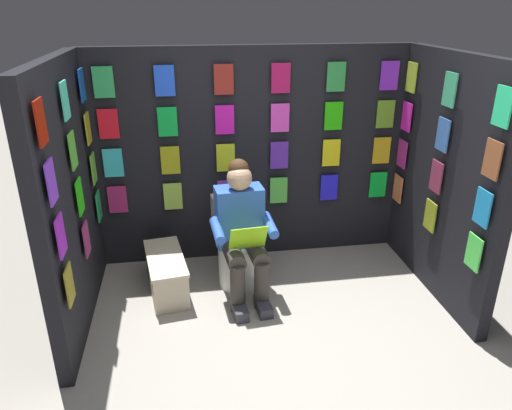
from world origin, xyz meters
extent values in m
plane|color=#9E998E|center=(0.00, 0.00, 0.00)|extent=(30.00, 30.00, 0.00)
cube|color=black|center=(0.00, -1.70, 1.01)|extent=(3.00, 0.10, 2.03)
cube|color=#A31F5F|center=(1.26, -1.61, 0.69)|extent=(0.17, 0.01, 0.26)
cube|color=#94C03D|center=(0.76, -1.61, 0.69)|extent=(0.17, 0.01, 0.26)
cube|color=#9E40D3|center=(0.25, -1.61, 0.69)|extent=(0.17, 0.01, 0.26)
cube|color=green|center=(-0.25, -1.61, 0.69)|extent=(0.17, 0.01, 0.26)
cube|color=#1B17E5|center=(-0.76, -1.61, 0.69)|extent=(0.17, 0.01, 0.26)
cube|color=green|center=(-1.26, -1.61, 0.69)|extent=(0.17, 0.01, 0.26)
cube|color=#2FB7CC|center=(1.26, -1.61, 1.04)|extent=(0.17, 0.01, 0.26)
cube|color=#9E9E12|center=(0.76, -1.61, 1.04)|extent=(0.17, 0.01, 0.26)
cube|color=#BFCF1B|center=(0.25, -1.61, 1.04)|extent=(0.17, 0.01, 0.26)
cube|color=#5121A5|center=(-0.25, -1.61, 1.04)|extent=(0.17, 0.01, 0.26)
cube|color=yellow|center=(-0.76, -1.61, 1.04)|extent=(0.17, 0.01, 0.26)
cube|color=gold|center=(-1.26, -1.61, 1.04)|extent=(0.17, 0.01, 0.26)
cube|color=red|center=(1.26, -1.61, 1.39)|extent=(0.17, 0.01, 0.26)
cube|color=green|center=(0.76, -1.61, 1.39)|extent=(0.17, 0.01, 0.26)
cube|color=#CE14A9|center=(0.25, -1.61, 1.39)|extent=(0.17, 0.01, 0.26)
cube|color=#E03DBE|center=(-0.25, -1.61, 1.39)|extent=(0.17, 0.01, 0.26)
cube|color=#23BE0A|center=(-0.76, -1.61, 1.39)|extent=(0.17, 0.01, 0.26)
cube|color=#5E9623|center=(-1.26, -1.61, 1.39)|extent=(0.17, 0.01, 0.26)
cube|color=green|center=(1.26, -1.61, 1.75)|extent=(0.17, 0.01, 0.26)
cube|color=blue|center=(0.76, -1.61, 1.75)|extent=(0.17, 0.01, 0.26)
cube|color=maroon|center=(0.25, -1.61, 1.75)|extent=(0.17, 0.01, 0.26)
cube|color=#AD1250|center=(-0.25, -1.61, 1.75)|extent=(0.17, 0.01, 0.26)
cube|color=#2A8D3F|center=(-0.76, -1.61, 1.75)|extent=(0.17, 0.01, 0.26)
cube|color=purple|center=(-1.26, -1.61, 1.75)|extent=(0.17, 0.01, 0.26)
cube|color=black|center=(-1.50, -0.82, 1.01)|extent=(0.10, 1.65, 2.03)
cube|color=#E46F45|center=(-1.41, -1.48, 0.69)|extent=(0.01, 0.17, 0.26)
cube|color=#93A325|center=(-1.41, -0.82, 0.69)|extent=(0.01, 0.17, 0.26)
cube|color=#4FE954|center=(-1.41, -0.17, 0.69)|extent=(0.01, 0.17, 0.26)
cube|color=#A92486|center=(-1.41, -1.48, 1.04)|extent=(0.01, 0.17, 0.26)
cube|color=#8D314F|center=(-1.41, -0.82, 1.04)|extent=(0.01, 0.17, 0.26)
cube|color=#2192DC|center=(-1.41, -0.17, 1.04)|extent=(0.01, 0.17, 0.26)
cube|color=#EA1EC1|center=(-1.41, -1.48, 1.39)|extent=(0.01, 0.17, 0.26)
cube|color=#3C6DC0|center=(-1.41, -0.82, 1.39)|extent=(0.01, 0.17, 0.26)
cube|color=#9A5632|center=(-1.41, -0.17, 1.39)|extent=(0.01, 0.17, 0.26)
cube|color=#A9D02E|center=(-1.41, -1.48, 1.75)|extent=(0.01, 0.17, 0.26)
cube|color=#3DB17B|center=(-1.41, -0.82, 1.75)|extent=(0.01, 0.17, 0.26)
cube|color=#2DE992|center=(-1.41, -0.17, 1.75)|extent=(0.01, 0.17, 0.26)
cube|color=black|center=(1.50, -0.82, 1.01)|extent=(0.10, 1.65, 2.03)
cube|color=olive|center=(1.41, -0.17, 0.69)|extent=(0.01, 0.17, 0.26)
cube|color=#A43573|center=(1.41, -0.82, 0.69)|extent=(0.01, 0.17, 0.26)
cube|color=green|center=(1.41, -1.48, 0.69)|extent=(0.01, 0.17, 0.26)
cube|color=#A525D6|center=(1.41, -0.17, 1.04)|extent=(0.01, 0.17, 0.26)
cube|color=#24D412|center=(1.41, -0.82, 1.04)|extent=(0.01, 0.17, 0.26)
cube|color=#6AB935|center=(1.41, -1.48, 1.04)|extent=(0.01, 0.17, 0.26)
cube|color=#7D38DC|center=(1.41, -0.17, 1.39)|extent=(0.01, 0.17, 0.26)
cube|color=#55BE35|center=(1.41, -0.82, 1.39)|extent=(0.01, 0.17, 0.26)
cube|color=#A2A624|center=(1.41, -1.48, 1.39)|extent=(0.01, 0.17, 0.26)
cube|color=#981808|center=(1.41, -0.17, 1.75)|extent=(0.01, 0.17, 0.26)
cube|color=#48DEB8|center=(1.41, -0.82, 1.75)|extent=(0.01, 0.17, 0.26)
cube|color=#164CB2|center=(1.41, -1.48, 1.75)|extent=(0.01, 0.17, 0.26)
cylinder|color=white|center=(0.20, -1.10, 0.20)|extent=(0.38, 0.38, 0.40)
cylinder|color=white|center=(0.20, -1.10, 0.41)|extent=(0.41, 0.41, 0.02)
cube|color=white|center=(0.22, -1.36, 0.58)|extent=(0.39, 0.21, 0.36)
cylinder|color=white|center=(0.21, -1.27, 0.58)|extent=(0.39, 0.10, 0.39)
cube|color=blue|center=(0.20, -1.07, 0.68)|extent=(0.42, 0.25, 0.52)
sphere|color=tan|center=(0.20, -1.04, 1.04)|extent=(0.21, 0.21, 0.21)
sphere|color=#472D19|center=(0.20, -1.07, 1.11)|extent=(0.17, 0.17, 0.17)
cylinder|color=#38332D|center=(0.08, -0.88, 0.44)|extent=(0.18, 0.41, 0.15)
cylinder|color=#38332D|center=(0.28, -0.87, 0.44)|extent=(0.18, 0.41, 0.15)
cylinder|color=#38332D|center=(0.06, -0.70, 0.21)|extent=(0.12, 0.12, 0.42)
cylinder|color=#38332D|center=(0.26, -0.69, 0.21)|extent=(0.12, 0.12, 0.42)
cube|color=#33333D|center=(0.06, -0.65, 0.04)|extent=(0.13, 0.27, 0.09)
cube|color=#33333D|center=(0.26, -0.63, 0.04)|extent=(0.13, 0.27, 0.09)
cylinder|color=blue|center=(-0.04, -0.91, 0.66)|extent=(0.11, 0.32, 0.13)
cylinder|color=blue|center=(0.40, -0.88, 0.66)|extent=(0.11, 0.32, 0.13)
cube|color=#8BD717|center=(0.17, -0.74, 0.64)|extent=(0.31, 0.16, 0.23)
cube|color=beige|center=(0.85, -1.08, 0.16)|extent=(0.39, 0.74, 0.31)
cube|color=beige|center=(0.85, -1.08, 0.33)|extent=(0.41, 0.77, 0.03)
camera|label=1|loc=(0.63, 2.64, 2.37)|focal=33.72mm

